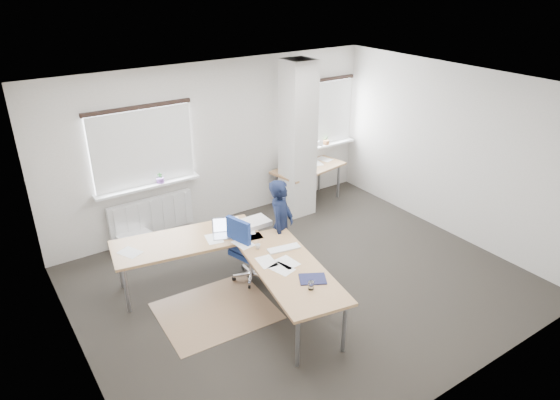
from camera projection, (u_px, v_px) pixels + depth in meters
ground at (302, 283)px, 7.20m from camera, size 6.00×6.00×0.00m
room_shell at (296, 158)px, 6.89m from camera, size 6.04×5.04×2.82m
floor_mat at (216, 311)px, 6.62m from camera, size 1.51×1.29×0.01m
white_crate at (136, 242)px, 7.98m from camera, size 0.55×0.45×0.29m
desk_main at (239, 254)px, 6.61m from camera, size 2.40×2.98×0.96m
desk_side at (308, 169)px, 9.39m from camera, size 1.50×0.93×1.22m
task_chair at (249, 262)px, 7.16m from camera, size 0.60×0.58×1.06m
person at (281, 226)px, 7.23m from camera, size 0.63×0.60×1.45m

